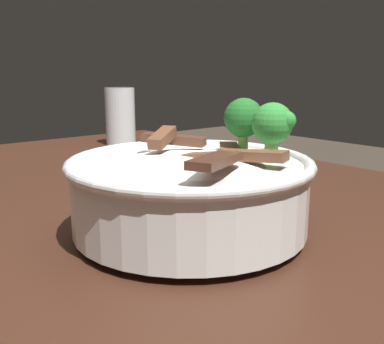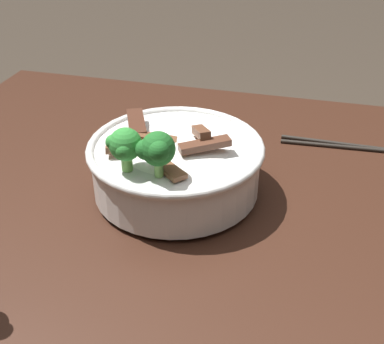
# 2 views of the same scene
# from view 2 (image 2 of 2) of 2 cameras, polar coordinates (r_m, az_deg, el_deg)

# --- Properties ---
(dining_table) EXTENTS (1.27, 0.86, 0.76)m
(dining_table) POSITION_cam_2_polar(r_m,az_deg,el_deg) (0.80, 6.71, -12.07)
(dining_table) COLOR #381E14
(dining_table) RESTS_ON ground
(rice_bowl) EXTENTS (0.26, 0.26, 0.14)m
(rice_bowl) POSITION_cam_2_polar(r_m,az_deg,el_deg) (0.73, -1.99, 1.15)
(rice_bowl) COLOR white
(rice_bowl) RESTS_ON dining_table
(chopsticks_pair) EXTENTS (0.22, 0.02, 0.01)m
(chopsticks_pair) POSITION_cam_2_polar(r_m,az_deg,el_deg) (0.91, 17.17, 2.96)
(chopsticks_pair) COLOR #28231E
(chopsticks_pair) RESTS_ON dining_table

